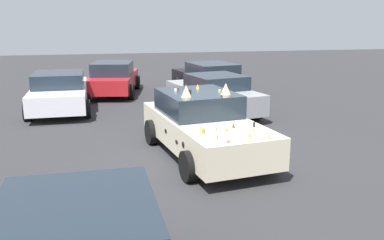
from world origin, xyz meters
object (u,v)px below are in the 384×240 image
object	(u,v)px
parked_sedan_row_back_center	(113,78)
art_car_decorated	(203,125)
parked_sedan_near_left	(213,94)
parked_sedan_row_back_far	(60,92)
parked_sedan_behind_left	(209,79)

from	to	relation	value
parked_sedan_row_back_center	art_car_decorated	bearing A→B (deg)	-157.93
parked_sedan_near_left	parked_sedan_row_back_far	world-z (taller)	parked_sedan_near_left
parked_sedan_behind_left	parked_sedan_row_back_far	distance (m)	6.11
art_car_decorated	parked_sedan_near_left	xyz separation A→B (m)	(4.17, -1.36, -0.05)
parked_sedan_behind_left	parked_sedan_row_back_center	distance (m)	4.11
parked_sedan_row_back_center	parked_sedan_near_left	xyz separation A→B (m)	(-4.67, -3.20, -0.00)
art_car_decorated	parked_sedan_behind_left	bearing A→B (deg)	155.89
art_car_decorated	parked_sedan_row_back_center	xyz separation A→B (m)	(8.84, 1.84, -0.04)
parked_sedan_behind_left	parked_sedan_near_left	distance (m)	3.45
art_car_decorated	parked_sedan_row_back_center	size ratio (longest dim) A/B	1.07
parked_sedan_behind_left	parked_sedan_near_left	size ratio (longest dim) A/B	0.96
parked_sedan_behind_left	parked_sedan_near_left	xyz separation A→B (m)	(-3.38, 0.71, -0.03)
art_car_decorated	parked_sedan_behind_left	world-z (taller)	art_car_decorated
art_car_decorated	parked_sedan_row_back_far	bearing A→B (deg)	-155.80
parked_sedan_near_left	art_car_decorated	bearing A→B (deg)	149.52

